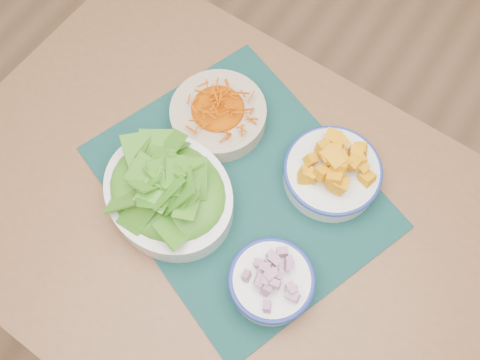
# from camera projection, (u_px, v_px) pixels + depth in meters

# --- Properties ---
(table) EXTENTS (1.22, 0.83, 0.75)m
(table) POSITION_uv_depth(u_px,v_px,m) (238.00, 238.00, 1.11)
(table) COLOR brown
(table) RESTS_ON ground
(placemat) EXTENTS (0.64, 0.58, 0.00)m
(placemat) POSITION_uv_depth(u_px,v_px,m) (240.00, 186.00, 1.05)
(placemat) COLOR black
(placemat) RESTS_ON table
(carrot_bowl) EXTENTS (0.24, 0.24, 0.07)m
(carrot_bowl) POSITION_uv_depth(u_px,v_px,m) (218.00, 112.00, 1.07)
(carrot_bowl) COLOR #C2AA90
(carrot_bowl) RESTS_ON placemat
(squash_bowl) EXTENTS (0.21, 0.21, 0.09)m
(squash_bowl) POSITION_uv_depth(u_px,v_px,m) (333.00, 170.00, 1.01)
(squash_bowl) COLOR white
(squash_bowl) RESTS_ON placemat
(lettuce_bowl) EXTENTS (0.31, 0.28, 0.11)m
(lettuce_bowl) POSITION_uv_depth(u_px,v_px,m) (168.00, 191.00, 0.98)
(lettuce_bowl) COLOR white
(lettuce_bowl) RESTS_ON placemat
(onion_bowl) EXTENTS (0.15, 0.15, 0.08)m
(onion_bowl) POSITION_uv_depth(u_px,v_px,m) (272.00, 280.00, 0.93)
(onion_bowl) COLOR white
(onion_bowl) RESTS_ON placemat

